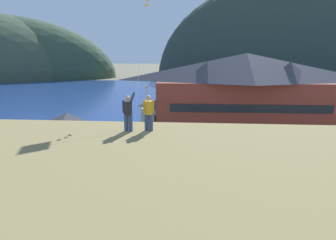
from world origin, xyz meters
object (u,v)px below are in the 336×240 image
(parked_car_mid_row_far, at_px, (300,183))
(person_companion, at_px, (149,112))
(harbor_lodge, at_px, (245,90))
(storage_shed_waterside, at_px, (161,111))
(parked_car_front_row_red, at_px, (281,158))
(storage_shed_near_lot, at_px, (69,141))
(parking_light_pole, at_px, (146,114))
(wharf_dock, at_px, (177,113))
(parked_car_front_row_end, at_px, (207,181))
(person_kite_flyer, at_px, (128,112))
(parked_car_lone_by_shed, at_px, (205,153))
(parked_car_back_row_right, at_px, (21,152))
(moored_boat_wharfside, at_px, (157,111))

(parked_car_mid_row_far, xyz_separation_m, person_companion, (-10.74, -8.98, 7.31))
(harbor_lodge, bearing_deg, person_companion, -107.65)
(storage_shed_waterside, bearing_deg, parked_car_front_row_red, -52.18)
(harbor_lodge, height_order, person_companion, harbor_lodge)
(storage_shed_near_lot, distance_m, parking_light_pole, 9.23)
(wharf_dock, bearing_deg, harbor_lodge, -45.62)
(storage_shed_near_lot, bearing_deg, harbor_lodge, 42.11)
(storage_shed_near_lot, xyz_separation_m, storage_shed_waterside, (6.90, 19.47, -0.66))
(storage_shed_near_lot, distance_m, parked_car_front_row_end, 13.84)
(parked_car_front_row_end, bearing_deg, person_kite_flyer, -116.14)
(wharf_dock, xyz_separation_m, parked_car_mid_row_far, (11.48, -32.07, 0.71))
(wharf_dock, relative_size, parked_car_front_row_end, 2.44)
(parked_car_lone_by_shed, bearing_deg, harbor_lodge, 66.98)
(parked_car_back_row_right, bearing_deg, storage_shed_waterside, 54.39)
(person_companion, bearing_deg, parked_car_back_row_right, 136.89)
(harbor_lodge, distance_m, parked_car_mid_row_far, 21.99)
(storage_shed_near_lot, bearing_deg, person_kite_flyer, -56.54)
(wharf_dock, xyz_separation_m, person_companion, (0.74, -41.05, 8.03))
(parked_car_front_row_end, height_order, parked_car_lone_by_shed, same)
(harbor_lodge, distance_m, person_kite_flyer, 32.49)
(parked_car_front_row_red, bearing_deg, storage_shed_near_lot, -174.73)
(parked_car_front_row_end, bearing_deg, moored_boat_wharfside, 103.55)
(storage_shed_waterside, bearing_deg, parking_light_pole, -91.42)
(parked_car_front_row_red, distance_m, parked_car_mid_row_far, 5.85)
(parked_car_mid_row_far, bearing_deg, person_kite_flyer, -141.97)
(storage_shed_waterside, height_order, parked_car_back_row_right, storage_shed_waterside)
(wharf_dock, height_order, parked_car_mid_row_far, parked_car_mid_row_far)
(person_companion, bearing_deg, storage_shed_waterside, 94.86)
(moored_boat_wharfside, distance_m, parked_car_mid_row_far, 35.47)
(storage_shed_waterside, relative_size, parked_car_back_row_right, 1.45)
(storage_shed_waterside, height_order, person_kite_flyer, person_kite_flyer)
(parking_light_pole, distance_m, person_kite_flyer, 19.97)
(parked_car_lone_by_shed, bearing_deg, parked_car_front_row_end, -90.89)
(storage_shed_waterside, xyz_separation_m, wharf_dock, (2.01, 8.64, -1.94))
(parking_light_pole, bearing_deg, storage_shed_near_lot, -136.09)
(parked_car_lone_by_shed, bearing_deg, parked_car_front_row_red, -8.11)
(parked_car_lone_by_shed, relative_size, parking_light_pole, 0.57)
(harbor_lodge, height_order, parked_car_lone_by_shed, harbor_lodge)
(storage_shed_near_lot, xyz_separation_m, parked_car_mid_row_far, (20.39, -3.96, -1.88))
(parked_car_lone_by_shed, relative_size, person_kite_flyer, 2.32)
(parked_car_lone_by_shed, relative_size, parked_car_front_row_red, 1.00)
(parked_car_front_row_end, relative_size, parking_light_pole, 0.57)
(parked_car_front_row_red, bearing_deg, wharf_dock, 113.91)
(parked_car_back_row_right, distance_m, parking_light_pole, 13.74)
(parked_car_front_row_red, bearing_deg, person_kite_flyer, -128.30)
(parked_car_front_row_red, height_order, person_kite_flyer, person_kite_flyer)
(parked_car_front_row_end, distance_m, parking_light_pole, 12.81)
(parked_car_mid_row_far, xyz_separation_m, parking_light_pole, (-13.82, 10.28, 3.33))
(storage_shed_waterside, bearing_deg, parked_car_lone_by_shed, -69.25)
(parked_car_mid_row_far, bearing_deg, parked_car_front_row_end, -177.96)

